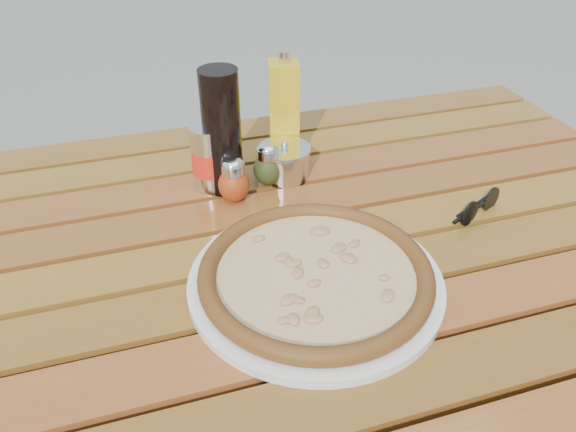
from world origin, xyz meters
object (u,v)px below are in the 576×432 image
object	(u,v)px
plate	(315,282)
dark_bottle	(222,132)
table	(292,275)
pepper_shaker	(234,181)
parmesan_tin	(284,161)
soda_can	(210,158)
sunglasses	(479,207)
pizza	(316,273)
oregano_shaker	(268,165)
olive_oil_cruet	(284,111)

from	to	relation	value
plate	dark_bottle	world-z (taller)	dark_bottle
table	plate	size ratio (longest dim) A/B	3.89
pepper_shaker	parmesan_tin	size ratio (longest dim) A/B	0.71
pepper_shaker	parmesan_tin	distance (m)	0.12
table	pepper_shaker	xyz separation A→B (m)	(-0.06, 0.14, 0.11)
soda_can	sunglasses	world-z (taller)	soda_can
pizza	sunglasses	distance (m)	0.33
soda_can	parmesan_tin	world-z (taller)	soda_can
oregano_shaker	dark_bottle	size ratio (longest dim) A/B	0.37
plate	olive_oil_cruet	world-z (taller)	olive_oil_cruet
plate	soda_can	size ratio (longest dim) A/B	3.00
olive_oil_cruet	parmesan_tin	distance (m)	0.10
pepper_shaker	dark_bottle	xyz separation A→B (m)	(-0.01, 0.04, 0.07)
soda_can	oregano_shaker	bearing A→B (deg)	-11.29
table	soda_can	xyz separation A→B (m)	(-0.09, 0.19, 0.13)
pizza	olive_oil_cruet	size ratio (longest dim) A/B	1.67
soda_can	sunglasses	size ratio (longest dim) A/B	1.13
plate	dark_bottle	xyz separation A→B (m)	(-0.07, 0.30, 0.10)
pepper_shaker	dark_bottle	bearing A→B (deg)	97.91
olive_oil_cruet	parmesan_tin	xyz separation A→B (m)	(-0.02, -0.07, -0.07)
oregano_shaker	table	bearing A→B (deg)	-93.42
pizza	pepper_shaker	xyz separation A→B (m)	(-0.06, 0.25, 0.02)
oregano_shaker	dark_bottle	distance (m)	0.11
plate	soda_can	world-z (taller)	soda_can
sunglasses	olive_oil_cruet	bearing A→B (deg)	106.36
table	oregano_shaker	bearing A→B (deg)	86.58
plate	oregano_shaker	xyz separation A→B (m)	(0.01, 0.29, 0.03)
table	plate	bearing A→B (deg)	-90.81
plate	sunglasses	bearing A→B (deg)	15.10
table	sunglasses	bearing A→B (deg)	-5.25
olive_oil_cruet	plate	bearing A→B (deg)	-100.34
pepper_shaker	olive_oil_cruet	xyz separation A→B (m)	(0.13, 0.12, 0.06)
plate	olive_oil_cruet	distance (m)	0.39
table	sunglasses	world-z (taller)	sunglasses
pizza	dark_bottle	world-z (taller)	dark_bottle
oregano_shaker	parmesan_tin	xyz separation A→B (m)	(0.04, 0.02, -0.01)
pepper_shaker	soda_can	distance (m)	0.06
soda_can	parmesan_tin	size ratio (longest dim) A/B	1.04
oregano_shaker	parmesan_tin	bearing A→B (deg)	25.53
table	pepper_shaker	distance (m)	0.19
dark_bottle	sunglasses	distance (m)	0.45
pizza	soda_can	bearing A→B (deg)	105.87
plate	dark_bottle	size ratio (longest dim) A/B	1.64
oregano_shaker	pizza	bearing A→B (deg)	-92.37
pepper_shaker	olive_oil_cruet	bearing A→B (deg)	44.14
pepper_shaker	olive_oil_cruet	distance (m)	0.19
parmesan_tin	pizza	bearing A→B (deg)	-98.87
pepper_shaker	soda_can	world-z (taller)	soda_can
dark_bottle	parmesan_tin	bearing A→B (deg)	3.86
parmesan_tin	pepper_shaker	bearing A→B (deg)	-154.25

